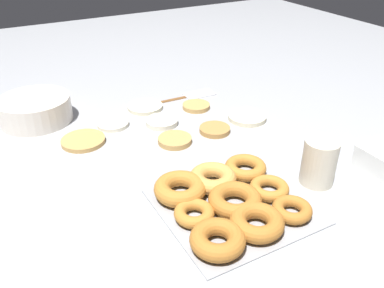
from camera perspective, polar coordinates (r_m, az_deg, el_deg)
ground_plane at (r=1.11m, az=-1.43°, el=0.48°), size 3.00×3.00×0.00m
pancake_0 at (r=1.13m, az=-15.02°, el=0.46°), size 0.12×0.12×0.01m
pancake_1 at (r=1.19m, az=-4.25°, el=3.12°), size 0.09×0.09×0.02m
pancake_2 at (r=1.20m, az=-11.05°, el=2.77°), size 0.09×0.09×0.01m
pancake_3 at (r=1.29m, az=0.59°, el=5.33°), size 0.09×0.09×0.01m
pancake_4 at (r=1.23m, az=7.75°, el=3.75°), size 0.11×0.11×0.01m
pancake_5 at (r=1.09m, az=-2.34°, el=0.47°), size 0.09×0.09×0.01m
pancake_6 at (r=1.15m, az=3.22°, el=2.03°), size 0.09×0.09×0.01m
pancake_7 at (r=1.29m, az=-6.60°, el=5.20°), size 0.11×0.11×0.01m
donut_tray at (r=0.86m, az=5.11°, el=-7.86°), size 0.30×0.29×0.04m
batter_bowl at (r=1.28m, az=-21.16°, el=4.53°), size 0.21×0.21×0.07m
paper_cup at (r=0.96m, az=17.41°, el=-2.44°), size 0.08×0.08×0.11m
spatula at (r=1.38m, az=0.09°, el=6.86°), size 0.23×0.06×0.01m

